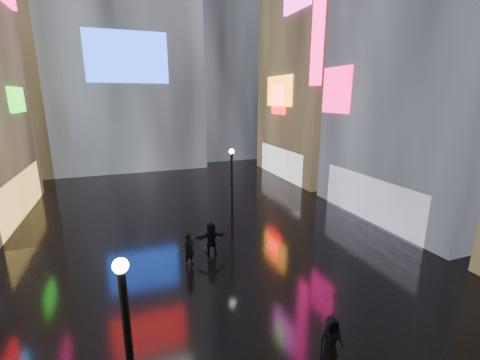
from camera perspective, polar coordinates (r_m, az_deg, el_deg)
ground at (r=21.27m, az=-7.50°, el=-7.98°), size 140.00×140.00×0.00m
building_right_far at (r=35.95m, az=15.51°, el=23.47°), size 10.28×12.00×28.00m
tower_flank_right at (r=47.93m, az=-4.28°, el=25.21°), size 12.00×12.00×34.00m
tower_flank_left at (r=42.68m, az=-35.44°, el=18.60°), size 10.00×10.00×26.00m
lamp_near at (r=7.79m, az=-18.95°, el=-27.88°), size 0.30×0.30×5.20m
lamp_far at (r=19.10m, az=-1.47°, el=-1.13°), size 0.30×0.30×5.20m
pedestrian_4 at (r=11.49m, az=15.85°, el=-25.58°), size 0.83×0.60×1.59m
pedestrian_5 at (r=17.23m, az=-5.13°, el=-10.31°), size 1.63×0.52×1.76m
pedestrian_6 at (r=16.30m, az=-9.01°, el=-12.08°), size 0.74×0.67×1.70m
umbrella_2 at (r=10.76m, az=16.32°, el=-20.59°), size 1.16×1.15×0.85m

